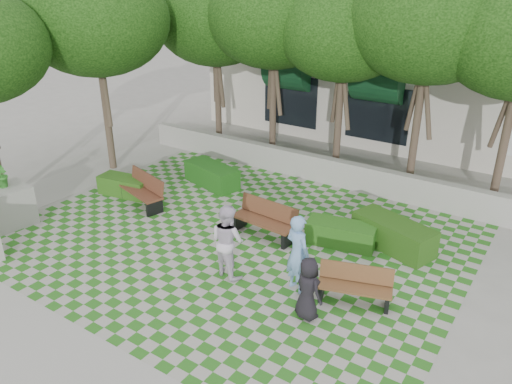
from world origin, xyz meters
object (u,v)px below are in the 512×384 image
Objects in this scene: hedge_west at (125,186)px; person_blue at (298,253)px; bench_east at (355,286)px; planter_back at (8,204)px; hedge_midright at (341,234)px; hedge_east at (393,234)px; person_white at (228,241)px; bench_mid at (265,220)px; bench_west at (142,191)px; person_dark at (308,288)px; hedge_midleft at (212,175)px.

hedge_west is 0.93× the size of person_blue.
planter_back is at bearing 174.10° from bench_east.
hedge_midright is 2.56m from person_blue.
planter_back reaches higher than hedge_midright.
person_white reaches higher than hedge_east.
bench_mid is 0.87× the size of hedge_east.
planter_back is (-6.59, -3.53, 0.16)m from bench_mid.
person_white is (5.65, -1.90, 0.61)m from hedge_west.
bench_west reaches higher than bench_mid.
person_blue is at bearing -11.72° from hedge_west.
bench_mid is 1.05× the size of hedge_midright.
person_white is at bearing 174.80° from bench_east.
person_blue reaches higher than hedge_east.
hedge_east is 1.19× the size of person_white.
hedge_west is 8.37m from person_dark.
hedge_east is at bearing -5.67° from hedge_midleft.
hedge_midright is at bearing -56.11° from person_dark.
bench_east reaches higher than hedge_east.
planter_back is (-3.09, -5.55, 0.27)m from hedge_midleft.
person_dark is at bearing -97.23° from hedge_east.
bench_mid is at bearing -21.70° from person_dark.
person_white is (-2.88, -3.48, 0.54)m from hedge_east.
person_white reaches higher than bench_mid.
person_blue reaches higher than hedge_midleft.
hedge_west is 0.96× the size of person_white.
bench_west is 1.41× the size of person_dark.
person_dark is (-0.62, -1.06, 0.30)m from bench_east.
bench_east is 0.82× the size of hedge_midleft.
person_dark is at bearing 151.33° from person_blue.
planter_back is at bearing 23.41° from person_white.
person_dark is at bearing -137.94° from bench_east.
hedge_midleft is 6.70m from person_blue.
bench_east is at bearing -147.86° from person_blue.
person_blue is at bearing -155.84° from person_white.
hedge_midleft is 1.13× the size of person_white.
person_blue is 1.03× the size of person_white.
person_dark is (6.19, -4.53, 0.35)m from hedge_midleft.
bench_east is at bearing 11.87° from planter_back.
hedge_east is 1.16× the size of person_blue.
hedge_midright is 0.88× the size of hedge_midleft.
hedge_midright is at bearing 7.39° from hedge_west.
bench_west reaches higher than hedge_west.
person_white is (6.89, 1.41, 0.29)m from planter_back.
hedge_midright is (-1.22, -0.63, -0.07)m from hedge_east.
hedge_midleft is at bearing 154.17° from bench_mid.
person_dark is (-0.49, -3.87, 0.33)m from hedge_east.
person_dark is at bearing -36.22° from hedge_midleft.
bench_east is at bearing 8.41° from bench_west.
hedge_east is 1.16× the size of planter_back.
bench_east reaches higher than hedge_midright.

